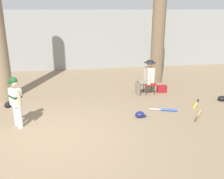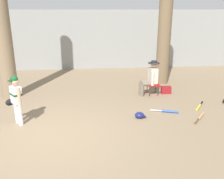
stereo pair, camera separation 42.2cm
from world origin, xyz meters
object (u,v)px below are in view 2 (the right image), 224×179
object	(u,v)px
handbag_beside_stool	(166,90)
bat_wood_tan	(200,117)
folding_stool	(153,85)
bat_yellow_trainer	(199,107)
young_ballplayer	(16,97)
bat_blue_youth	(168,111)
batting_helmet_navy	(140,115)
seated_spectator	(150,77)
tree_behind_spectator	(164,40)
tree_near_player	(0,12)

from	to	relation	value
handbag_beside_stool	bat_wood_tan	size ratio (longest dim) A/B	0.53
folding_stool	bat_yellow_trainer	world-z (taller)	folding_stool
young_ballplayer	bat_blue_youth	distance (m)	4.18
handbag_beside_stool	batting_helmet_navy	distance (m)	2.36
folding_stool	seated_spectator	bearing A→B (deg)	-178.03
young_ballplayer	bat_blue_youth	world-z (taller)	young_ballplayer
young_ballplayer	handbag_beside_stool	xyz separation A→B (m)	(4.57, 1.99, -0.61)
young_ballplayer	tree_behind_spectator	bearing A→B (deg)	34.87
batting_helmet_navy	bat_yellow_trainer	bearing A→B (deg)	15.58
bat_blue_youth	bat_yellow_trainer	bearing A→B (deg)	13.78
bat_wood_tan	batting_helmet_navy	xyz separation A→B (m)	(-1.68, 0.16, 0.04)
bat_blue_youth	batting_helmet_navy	distance (m)	0.94
young_ballplayer	folding_stool	xyz separation A→B (m)	(4.06, 1.92, -0.38)
bat_blue_youth	batting_helmet_navy	world-z (taller)	batting_helmet_navy
handbag_beside_stool	bat_blue_youth	xyz separation A→B (m)	(-0.46, -1.66, -0.10)
tree_behind_spectator	young_ballplayer	world-z (taller)	tree_behind_spectator
tree_near_player	handbag_beside_stool	size ratio (longest dim) A/B	18.27
young_ballplayer	seated_spectator	distance (m)	4.40
tree_behind_spectator	bat_yellow_trainer	world-z (taller)	tree_behind_spectator
bat_yellow_trainer	bat_blue_youth	world-z (taller)	same
seated_spectator	bat_yellow_trainer	bearing A→B (deg)	-47.57
bat_yellow_trainer	folding_stool	bearing A→B (deg)	129.94
bat_wood_tan	batting_helmet_navy	distance (m)	1.68
young_ballplayer	bat_yellow_trainer	size ratio (longest dim) A/B	2.08
folding_stool	bat_blue_youth	size ratio (longest dim) A/B	0.53
tree_near_player	bat_blue_youth	size ratio (longest dim) A/B	7.97
handbag_beside_stool	bat_blue_youth	bearing A→B (deg)	-105.37
tree_near_player	batting_helmet_navy	bearing A→B (deg)	-27.12
handbag_beside_stool	bat_blue_youth	world-z (taller)	handbag_beside_stool
handbag_beside_stool	bat_wood_tan	world-z (taller)	handbag_beside_stool
seated_spectator	bat_wood_tan	distance (m)	2.31
seated_spectator	batting_helmet_navy	world-z (taller)	seated_spectator
tree_behind_spectator	handbag_beside_stool	distance (m)	2.10
seated_spectator	bat_yellow_trainer	size ratio (longest dim) A/B	1.91
tree_behind_spectator	bat_blue_youth	bearing A→B (deg)	-102.82
bat_wood_tan	tree_behind_spectator	bearing A→B (deg)	91.67
tree_near_player	handbag_beside_stool	bearing A→B (deg)	-1.21
bat_yellow_trainer	young_ballplayer	bearing A→B (deg)	-173.48
seated_spectator	handbag_beside_stool	world-z (taller)	seated_spectator
bat_yellow_trainer	bat_wood_tan	size ratio (longest dim) A/B	0.97
folding_stool	seated_spectator	size ratio (longest dim) A/B	0.34
bat_yellow_trainer	tree_near_player	bearing A→B (deg)	165.75
handbag_beside_stool	bat_yellow_trainer	xyz separation A→B (m)	(0.60, -1.40, -0.10)
tree_behind_spectator	batting_helmet_navy	world-z (taller)	tree_behind_spectator
tree_near_player	bat_wood_tan	bearing A→B (deg)	-21.26
seated_spectator	batting_helmet_navy	xyz separation A→B (m)	(-0.74, -1.86, -0.56)
young_ballplayer	batting_helmet_navy	size ratio (longest dim) A/B	4.25
bat_blue_youth	tree_behind_spectator	bearing A→B (deg)	77.18
tree_near_player	handbag_beside_stool	xyz separation A→B (m)	(5.36, -0.11, -2.64)
handbag_beside_stool	bat_wood_tan	distance (m)	2.13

